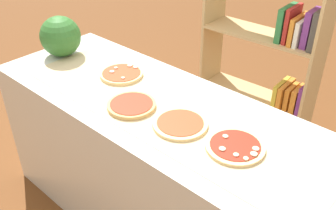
# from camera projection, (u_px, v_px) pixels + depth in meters

# --- Properties ---
(counter) EXTENTS (2.20, 0.74, 0.89)m
(counter) POSITION_uv_depth(u_px,v_px,m) (168.00, 173.00, 2.19)
(counter) COLOR beige
(counter) RESTS_ON ground_plane
(parchment_paper) EXTENTS (1.77, 0.56, 0.00)m
(parchment_paper) POSITION_uv_depth(u_px,v_px,m) (168.00, 108.00, 1.95)
(parchment_paper) COLOR tan
(parchment_paper) RESTS_ON counter
(pizza_mushroom_0) EXTENTS (0.25, 0.25, 0.03)m
(pizza_mushroom_0) POSITION_uv_depth(u_px,v_px,m) (122.00, 74.00, 2.23)
(pizza_mushroom_0) COLOR #E5C17F
(pizza_mushroom_0) RESTS_ON parchment_paper
(pizza_plain_1) EXTENTS (0.25, 0.25, 0.02)m
(pizza_plain_1) POSITION_uv_depth(u_px,v_px,m) (132.00, 105.00, 1.95)
(pizza_plain_1) COLOR tan
(pizza_plain_1) RESTS_ON parchment_paper
(pizza_plain_2) EXTENTS (0.26, 0.26, 0.02)m
(pizza_plain_2) POSITION_uv_depth(u_px,v_px,m) (180.00, 124.00, 1.82)
(pizza_plain_2) COLOR #E5C17F
(pizza_plain_2) RESTS_ON parchment_paper
(pizza_mushroom_3) EXTENTS (0.26, 0.26, 0.02)m
(pizza_mushroom_3) POSITION_uv_depth(u_px,v_px,m) (235.00, 146.00, 1.67)
(pizza_mushroom_3) COLOR #E5C17F
(pizza_mushroom_3) RESTS_ON parchment_paper
(watermelon) EXTENTS (0.26, 0.26, 0.26)m
(watermelon) POSITION_uv_depth(u_px,v_px,m) (60.00, 36.00, 2.41)
(watermelon) COLOR #2D6628
(watermelon) RESTS_ON counter
(bookshelf) EXTENTS (0.83, 0.30, 1.45)m
(bookshelf) POSITION_uv_depth(u_px,v_px,m) (271.00, 71.00, 2.66)
(bookshelf) COLOR tan
(bookshelf) RESTS_ON ground_plane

